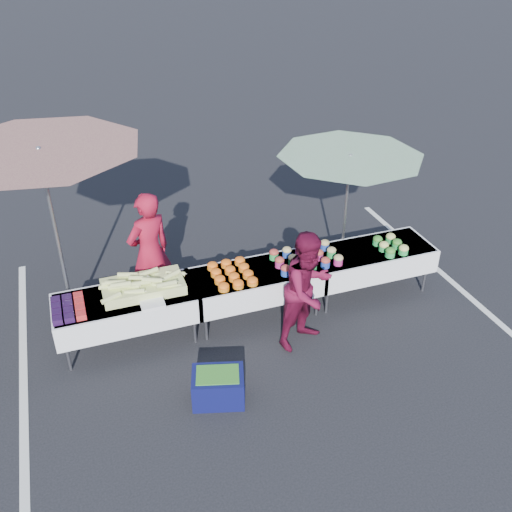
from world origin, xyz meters
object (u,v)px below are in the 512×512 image
object	(u,v)px
storage_bin	(218,386)
vendor	(150,252)
customer	(308,290)
table_right	(370,258)
umbrella_right	(349,167)
table_left	(127,307)
table_center	(256,281)
umbrella_left	(42,165)

from	to	relation	value
storage_bin	vendor	bearing A→B (deg)	115.48
vendor	customer	bearing A→B (deg)	117.41
vendor	customer	xyz separation A→B (m)	(1.78, -1.47, -0.08)
vendor	storage_bin	size ratio (longest dim) A/B	2.57
table_right	umbrella_right	xyz separation A→B (m)	(-0.26, 0.40, 1.34)
table_left	customer	xyz separation A→B (m)	(2.25, -0.75, 0.25)
table_center	vendor	distance (m)	1.55
table_right	storage_bin	world-z (taller)	table_right
customer	umbrella_right	size ratio (longest dim) A/B	0.64
umbrella_right	customer	bearing A→B (deg)	-133.49
customer	umbrella_left	distance (m)	3.67
umbrella_left	storage_bin	bearing A→B (deg)	-55.54
umbrella_left	storage_bin	size ratio (longest dim) A/B	4.28
table_center	customer	size ratio (longest dim) A/B	1.12
table_left	table_center	world-z (taller)	same
table_right	umbrella_right	distance (m)	1.42
table_right	storage_bin	xyz separation A→B (m)	(-2.78, -1.41, -0.38)
table_left	umbrella_right	xyz separation A→B (m)	(3.34, 0.40, 1.34)
table_center	vendor	bearing A→B (deg)	151.46
table_center	table_right	size ratio (longest dim) A/B	1.00
table_center	customer	distance (m)	0.91
umbrella_left	storage_bin	world-z (taller)	umbrella_left
table_center	umbrella_right	xyz separation A→B (m)	(1.54, 0.40, 1.34)
table_left	storage_bin	distance (m)	1.68
table_center	umbrella_right	bearing A→B (deg)	14.53
umbrella_right	table_left	bearing A→B (deg)	-173.18
table_center	table_right	world-z (taller)	same
table_left	storage_bin	xyz separation A→B (m)	(0.82, -1.41, -0.38)
table_left	customer	bearing A→B (deg)	-18.42
vendor	table_left	bearing A→B (deg)	33.83
vendor	storage_bin	distance (m)	2.28
vendor	storage_bin	world-z (taller)	vendor
table_center	customer	world-z (taller)	customer
customer	storage_bin	size ratio (longest dim) A/B	2.33
table_right	storage_bin	size ratio (longest dim) A/B	2.62
table_center	table_right	xyz separation A→B (m)	(1.80, 0.00, 0.00)
umbrella_right	storage_bin	bearing A→B (deg)	-144.30
table_left	table_right	world-z (taller)	same
storage_bin	table_left	bearing A→B (deg)	136.35
table_left	table_center	xyz separation A→B (m)	(1.80, 0.00, 0.00)
umbrella_left	storage_bin	distance (m)	3.44
table_center	umbrella_left	xyz separation A→B (m)	(-2.50, 0.80, 1.78)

